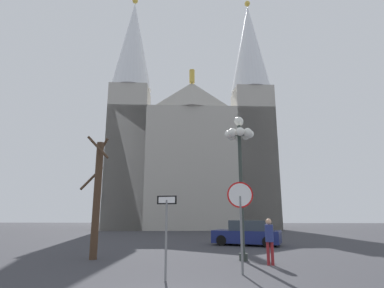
# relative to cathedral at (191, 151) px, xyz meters

# --- Properties ---
(cathedral) EXTENTS (22.24, 13.92, 32.38)m
(cathedral) POSITION_rel_cathedral_xyz_m (0.00, 0.00, 0.00)
(cathedral) COLOR #ADA89E
(cathedral) RESTS_ON ground
(stop_sign) EXTENTS (0.89, 0.08, 3.03)m
(stop_sign) POSITION_rel_cathedral_xyz_m (3.32, -30.66, -8.15)
(stop_sign) COLOR slate
(stop_sign) RESTS_ON ground
(one_way_arrow_sign) EXTENTS (0.63, 0.15, 2.50)m
(one_way_arrow_sign) POSITION_rel_cathedral_xyz_m (0.92, -31.75, -8.73)
(one_way_arrow_sign) COLOR slate
(one_way_arrow_sign) RESTS_ON ground
(street_lamp) EXTENTS (1.35, 1.35, 6.38)m
(street_lamp) POSITION_rel_cathedral_xyz_m (3.69, -27.59, -5.50)
(street_lamp) COLOR #2D3833
(street_lamp) RESTS_ON ground
(bare_tree) EXTENTS (1.39, 1.40, 5.50)m
(bare_tree) POSITION_rel_cathedral_xyz_m (-2.84, -27.52, -7.56)
(bare_tree) COLOR #473323
(bare_tree) RESTS_ON ground
(parked_car_near_navy) EXTENTS (4.48, 2.94, 1.54)m
(parked_car_near_navy) POSITION_rel_cathedral_xyz_m (4.69, -21.13, -9.60)
(parked_car_near_navy) COLOR navy
(parked_car_near_navy) RESTS_ON ground
(pedestrian_walking) EXTENTS (0.32, 0.32, 1.76)m
(pedestrian_walking) POSITION_rel_cathedral_xyz_m (4.61, -28.72, -9.25)
(pedestrian_walking) COLOR maroon
(pedestrian_walking) RESTS_ON ground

